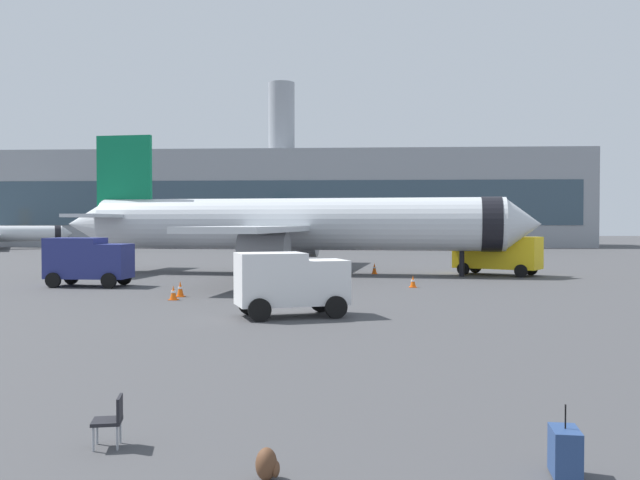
{
  "coord_description": "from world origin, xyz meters",
  "views": [
    {
      "loc": [
        -0.06,
        -3.37,
        3.79
      ],
      "look_at": [
        -1.93,
        28.3,
        3.0
      ],
      "focal_mm": 38.69,
      "sensor_mm": 36.0,
      "label": 1
    }
  ],
  "objects_px": {
    "fuel_truck": "(496,251)",
    "rolling_suitcase": "(565,452)",
    "safety_cone_mid": "(173,293)",
    "safety_cone_far": "(413,282)",
    "airplane_at_gate": "(293,225)",
    "cargo_van": "(290,281)",
    "traveller_backpack": "(267,465)",
    "safety_cone_outer": "(374,268)",
    "safety_cone_near": "(180,289)",
    "gate_chair": "(112,418)",
    "service_truck": "(88,259)"
  },
  "relations": [
    {
      "from": "fuel_truck",
      "to": "traveller_backpack",
      "type": "bearing_deg",
      "value": -105.43
    },
    {
      "from": "safety_cone_near",
      "to": "gate_chair",
      "type": "xyz_separation_m",
      "value": [
        5.03,
        -23.42,
        0.1
      ]
    },
    {
      "from": "safety_cone_near",
      "to": "safety_cone_mid",
      "type": "relative_size",
      "value": 1.14
    },
    {
      "from": "fuel_truck",
      "to": "service_truck",
      "type": "bearing_deg",
      "value": -158.08
    },
    {
      "from": "airplane_at_gate",
      "to": "safety_cone_mid",
      "type": "height_order",
      "value": "airplane_at_gate"
    },
    {
      "from": "safety_cone_mid",
      "to": "safety_cone_outer",
      "type": "distance_m",
      "value": 20.56
    },
    {
      "from": "service_truck",
      "to": "gate_chair",
      "type": "bearing_deg",
      "value": -67.32
    },
    {
      "from": "cargo_van",
      "to": "service_truck",
      "type": "bearing_deg",
      "value": 136.96
    },
    {
      "from": "safety_cone_near",
      "to": "gate_chair",
      "type": "relative_size",
      "value": 0.94
    },
    {
      "from": "fuel_truck",
      "to": "safety_cone_mid",
      "type": "xyz_separation_m",
      "value": [
        -19.01,
        -17.31,
        -1.42
      ]
    },
    {
      "from": "safety_cone_near",
      "to": "gate_chair",
      "type": "bearing_deg",
      "value": -77.87
    },
    {
      "from": "airplane_at_gate",
      "to": "fuel_truck",
      "type": "bearing_deg",
      "value": -0.03
    },
    {
      "from": "safety_cone_far",
      "to": "traveller_backpack",
      "type": "bearing_deg",
      "value": -98.27
    },
    {
      "from": "cargo_van",
      "to": "safety_cone_near",
      "type": "relative_size",
      "value": 5.97
    },
    {
      "from": "fuel_truck",
      "to": "safety_cone_outer",
      "type": "bearing_deg",
      "value": 176.5
    },
    {
      "from": "fuel_truck",
      "to": "safety_cone_near",
      "type": "height_order",
      "value": "fuel_truck"
    },
    {
      "from": "service_truck",
      "to": "fuel_truck",
      "type": "height_order",
      "value": "fuel_truck"
    },
    {
      "from": "traveller_backpack",
      "to": "safety_cone_mid",
      "type": "bearing_deg",
      "value": 108.56
    },
    {
      "from": "airplane_at_gate",
      "to": "safety_cone_near",
      "type": "xyz_separation_m",
      "value": [
        -4.24,
        -15.83,
        -3.26
      ]
    },
    {
      "from": "rolling_suitcase",
      "to": "traveller_backpack",
      "type": "bearing_deg",
      "value": -175.53
    },
    {
      "from": "safety_cone_near",
      "to": "traveller_backpack",
      "type": "xyz_separation_m",
      "value": [
        7.86,
        -24.75,
        -0.17
      ]
    },
    {
      "from": "safety_cone_near",
      "to": "gate_chair",
      "type": "height_order",
      "value": "gate_chair"
    },
    {
      "from": "airplane_at_gate",
      "to": "safety_cone_outer",
      "type": "relative_size",
      "value": 42.99
    },
    {
      "from": "fuel_truck",
      "to": "cargo_van",
      "type": "bearing_deg",
      "value": -118.87
    },
    {
      "from": "fuel_truck",
      "to": "safety_cone_far",
      "type": "distance_m",
      "value": 12.18
    },
    {
      "from": "traveller_backpack",
      "to": "gate_chair",
      "type": "relative_size",
      "value": 0.56
    },
    {
      "from": "service_truck",
      "to": "rolling_suitcase",
      "type": "relative_size",
      "value": 4.44
    },
    {
      "from": "safety_cone_mid",
      "to": "safety_cone_far",
      "type": "xyz_separation_m",
      "value": [
        12.25,
        7.28,
        -0.0
      ]
    },
    {
      "from": "fuel_truck",
      "to": "safety_cone_mid",
      "type": "height_order",
      "value": "fuel_truck"
    },
    {
      "from": "fuel_truck",
      "to": "traveller_backpack",
      "type": "height_order",
      "value": "fuel_truck"
    },
    {
      "from": "safety_cone_mid",
      "to": "safety_cone_outer",
      "type": "xyz_separation_m",
      "value": [
        10.21,
        17.84,
        0.06
      ]
    },
    {
      "from": "airplane_at_gate",
      "to": "safety_cone_far",
      "type": "xyz_separation_m",
      "value": [
        8.07,
        -10.04,
        -3.31
      ]
    },
    {
      "from": "airplane_at_gate",
      "to": "safety_cone_mid",
      "type": "bearing_deg",
      "value": -103.59
    },
    {
      "from": "safety_cone_near",
      "to": "safety_cone_far",
      "type": "height_order",
      "value": "safety_cone_near"
    },
    {
      "from": "service_truck",
      "to": "cargo_van",
      "type": "xyz_separation_m",
      "value": [
        13.38,
        -12.49,
        -0.16
      ]
    },
    {
      "from": "cargo_van",
      "to": "gate_chair",
      "type": "bearing_deg",
      "value": -94.78
    },
    {
      "from": "traveller_backpack",
      "to": "gate_chair",
      "type": "xyz_separation_m",
      "value": [
        -2.83,
        1.33,
        0.27
      ]
    },
    {
      "from": "safety_cone_outer",
      "to": "safety_cone_near",
      "type": "bearing_deg",
      "value": -122.09
    },
    {
      "from": "fuel_truck",
      "to": "gate_chair",
      "type": "distance_m",
      "value": 41.69
    },
    {
      "from": "airplane_at_gate",
      "to": "cargo_van",
      "type": "xyz_separation_m",
      "value": [
        2.16,
        -22.98,
        -2.21
      ]
    },
    {
      "from": "rolling_suitcase",
      "to": "traveller_backpack",
      "type": "relative_size",
      "value": 2.29
    },
    {
      "from": "airplane_at_gate",
      "to": "traveller_backpack",
      "type": "bearing_deg",
      "value": -84.89
    },
    {
      "from": "airplane_at_gate",
      "to": "fuel_truck",
      "type": "height_order",
      "value": "airplane_at_gate"
    },
    {
      "from": "fuel_truck",
      "to": "gate_chair",
      "type": "bearing_deg",
      "value": -109.67
    },
    {
      "from": "fuel_truck",
      "to": "rolling_suitcase",
      "type": "relative_size",
      "value": 5.82
    },
    {
      "from": "cargo_van",
      "to": "safety_cone_mid",
      "type": "height_order",
      "value": "cargo_van"
    },
    {
      "from": "safety_cone_near",
      "to": "safety_cone_far",
      "type": "relative_size",
      "value": 1.15
    },
    {
      "from": "service_truck",
      "to": "traveller_backpack",
      "type": "distance_m",
      "value": 33.59
    },
    {
      "from": "safety_cone_outer",
      "to": "gate_chair",
      "type": "relative_size",
      "value": 0.97
    },
    {
      "from": "safety_cone_near",
      "to": "gate_chair",
      "type": "distance_m",
      "value": 23.96
    }
  ]
}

